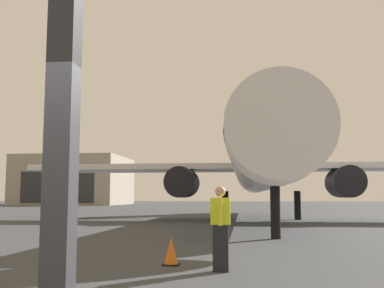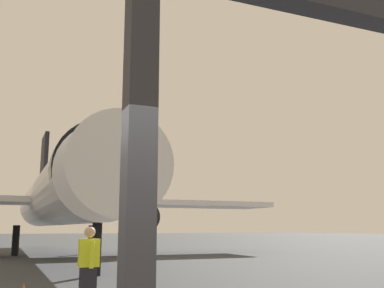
# 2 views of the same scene
# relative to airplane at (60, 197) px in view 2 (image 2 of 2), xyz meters

# --- Properties ---
(ground_plane) EXTENTS (220.00, 220.00, 0.00)m
(ground_plane) POSITION_rel_airplane_xyz_m (-2.46, 13.08, -3.69)
(ground_plane) COLOR #383A3D
(airplane) EXTENTS (30.06, 33.33, 10.52)m
(airplane) POSITION_rel_airplane_xyz_m (0.00, 0.00, 0.00)
(airplane) COLOR silver
(airplane) RESTS_ON ground
(ground_crew_worker) EXTENTS (0.40, 0.57, 1.74)m
(ground_crew_worker) POSITION_rel_airplane_xyz_m (-1.62, -20.48, -2.79)
(ground_crew_worker) COLOR black
(ground_crew_worker) RESTS_ON ground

